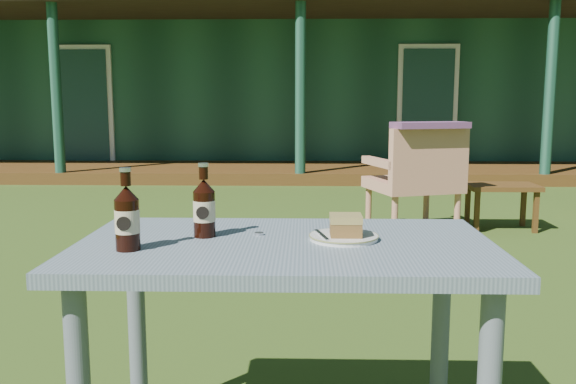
{
  "coord_description": "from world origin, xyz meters",
  "views": [
    {
      "loc": [
        0.05,
        -3.32,
        1.12
      ],
      "look_at": [
        0.0,
        -1.3,
        0.82
      ],
      "focal_mm": 38.0,
      "sensor_mm": 36.0,
      "label": 1
    }
  ],
  "objects_px": {
    "cola_bottle_far": "(127,217)",
    "side_table": "(502,191)",
    "plate": "(344,237)",
    "armchair_left": "(418,175)",
    "cola_bottle_near": "(204,207)",
    "cafe_table": "(285,275)",
    "cake_slice": "(346,225)"
  },
  "relations": [
    {
      "from": "cola_bottle_far",
      "to": "side_table",
      "type": "relative_size",
      "value": 0.38
    },
    {
      "from": "plate",
      "to": "armchair_left",
      "type": "xyz_separation_m",
      "value": [
        0.83,
        3.31,
        -0.22
      ]
    },
    {
      "from": "cola_bottle_near",
      "to": "armchair_left",
      "type": "relative_size",
      "value": 0.24
    },
    {
      "from": "cafe_table",
      "to": "side_table",
      "type": "height_order",
      "value": "cafe_table"
    },
    {
      "from": "cafe_table",
      "to": "cola_bottle_far",
      "type": "distance_m",
      "value": 0.48
    },
    {
      "from": "cake_slice",
      "to": "cola_bottle_near",
      "type": "bearing_deg",
      "value": 174.85
    },
    {
      "from": "plate",
      "to": "cola_bottle_far",
      "type": "xyz_separation_m",
      "value": [
        -0.6,
        -0.14,
        0.08
      ]
    },
    {
      "from": "plate",
      "to": "cake_slice",
      "type": "bearing_deg",
      "value": -60.77
    },
    {
      "from": "cola_bottle_far",
      "to": "armchair_left",
      "type": "height_order",
      "value": "cola_bottle_far"
    },
    {
      "from": "cafe_table",
      "to": "side_table",
      "type": "xyz_separation_m",
      "value": [
        1.78,
        3.6,
        -0.28
      ]
    },
    {
      "from": "armchair_left",
      "to": "side_table",
      "type": "xyz_separation_m",
      "value": [
        0.78,
        0.25,
        -0.17
      ]
    },
    {
      "from": "cake_slice",
      "to": "side_table",
      "type": "xyz_separation_m",
      "value": [
        1.61,
        3.58,
        -0.42
      ]
    },
    {
      "from": "side_table",
      "to": "cola_bottle_far",
      "type": "bearing_deg",
      "value": -120.77
    },
    {
      "from": "cafe_table",
      "to": "cola_bottle_far",
      "type": "bearing_deg",
      "value": -165.31
    },
    {
      "from": "cola_bottle_far",
      "to": "side_table",
      "type": "height_order",
      "value": "cola_bottle_far"
    },
    {
      "from": "plate",
      "to": "cafe_table",
      "type": "bearing_deg",
      "value": -170.11
    },
    {
      "from": "cake_slice",
      "to": "armchair_left",
      "type": "bearing_deg",
      "value": 76.07
    },
    {
      "from": "cola_bottle_near",
      "to": "plate",
      "type": "bearing_deg",
      "value": -4.04
    },
    {
      "from": "cafe_table",
      "to": "cake_slice",
      "type": "xyz_separation_m",
      "value": [
        0.18,
        0.02,
        0.15
      ]
    },
    {
      "from": "cafe_table",
      "to": "cola_bottle_near",
      "type": "height_order",
      "value": "cola_bottle_near"
    },
    {
      "from": "plate",
      "to": "side_table",
      "type": "xyz_separation_m",
      "value": [
        1.61,
        3.57,
        -0.39
      ]
    },
    {
      "from": "cafe_table",
      "to": "side_table",
      "type": "distance_m",
      "value": 4.03
    },
    {
      "from": "cake_slice",
      "to": "armchair_left",
      "type": "height_order",
      "value": "armchair_left"
    },
    {
      "from": "plate",
      "to": "cola_bottle_far",
      "type": "bearing_deg",
      "value": -166.67
    },
    {
      "from": "cola_bottle_near",
      "to": "side_table",
      "type": "height_order",
      "value": "cola_bottle_near"
    },
    {
      "from": "cola_bottle_far",
      "to": "side_table",
      "type": "xyz_separation_m",
      "value": [
        2.21,
        3.71,
        -0.47
      ]
    },
    {
      "from": "plate",
      "to": "cake_slice",
      "type": "distance_m",
      "value": 0.04
    },
    {
      "from": "cafe_table",
      "to": "cake_slice",
      "type": "height_order",
      "value": "cake_slice"
    },
    {
      "from": "cafe_table",
      "to": "cake_slice",
      "type": "relative_size",
      "value": 13.04
    },
    {
      "from": "plate",
      "to": "cola_bottle_far",
      "type": "height_order",
      "value": "cola_bottle_far"
    },
    {
      "from": "cafe_table",
      "to": "plate",
      "type": "height_order",
      "value": "plate"
    },
    {
      "from": "cafe_table",
      "to": "cola_bottle_far",
      "type": "height_order",
      "value": "cola_bottle_far"
    }
  ]
}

